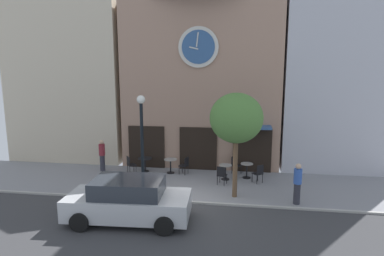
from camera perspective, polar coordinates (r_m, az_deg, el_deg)
ground_plane at (r=12.96m, az=-2.13°, el=-13.95°), size 24.36×10.17×0.13m
clock_building at (r=18.13m, az=1.68°, el=11.53°), size 8.54×3.90×11.08m
neighbor_building_left at (r=21.08m, az=-20.51°, el=11.55°), size 6.75×3.62×12.07m
neighbor_building_right at (r=19.07m, az=25.30°, el=12.67°), size 6.18×3.06×12.87m
street_lamp at (r=14.15m, az=-8.81°, el=-2.71°), size 0.36×0.36×4.24m
street_tree at (r=13.21m, az=7.84°, el=1.65°), size 2.17×1.95×4.39m
cafe_table_near_door at (r=17.28m, az=-8.28°, el=-5.93°), size 0.74×0.74×0.73m
cafe_table_leftmost at (r=16.89m, az=-3.81°, el=-6.26°), size 0.68×0.68×0.75m
cafe_table_center at (r=15.97m, az=5.93°, el=-7.36°), size 0.62×0.62×0.73m
cafe_table_near_curb at (r=16.32m, az=9.66°, el=-7.07°), size 0.61×0.61×0.75m
cafe_chair_under_awning at (r=15.20m, az=5.23°, el=-8.09°), size 0.50×0.50×0.90m
cafe_chair_by_entrance at (r=15.69m, az=11.70°, el=-7.68°), size 0.56×0.56×0.90m
cafe_chair_facing_street at (r=16.66m, az=-1.25°, el=-6.42°), size 0.51×0.51×0.90m
cafe_chair_near_tree at (r=17.09m, az=-10.87°, el=-6.18°), size 0.56×0.56×0.90m
cafe_chair_facing_wall at (r=16.93m, az=7.66°, el=-6.24°), size 0.56×0.56×0.90m
pedestrian_blue at (r=13.61m, az=18.14°, el=-9.26°), size 0.37×0.37×1.67m
pedestrian_maroon at (r=17.79m, az=-15.60°, el=-4.61°), size 0.45×0.45×1.67m
parked_car_silver at (r=11.83m, az=-11.14°, el=-12.43°), size 4.39×2.20×1.55m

